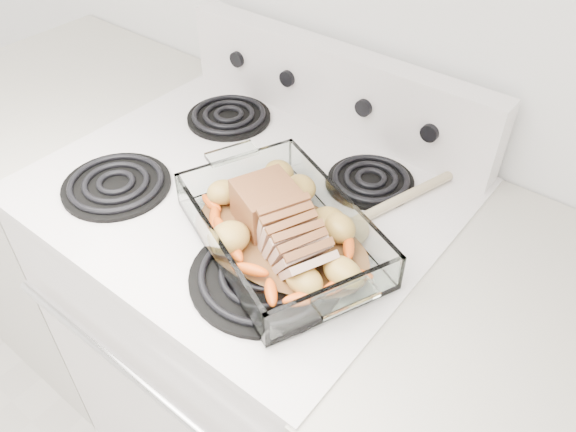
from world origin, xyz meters
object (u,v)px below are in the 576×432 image
Objects in this scene: electric_range at (254,327)px; counter_left at (91,221)px; baking_dish at (281,235)px; pork_roast at (274,220)px.

electric_range reaches higher than counter_left.
pork_roast reaches higher than baking_dish.
baking_dish is at bearing -28.54° from electric_range.
electric_range reaches higher than baking_dish.
counter_left is at bearing -162.78° from baking_dish.
baking_dish is (0.83, -0.09, 0.50)m from counter_left.
pork_roast is (-0.01, -0.00, 0.03)m from baking_dish.
counter_left is (-0.67, -0.00, -0.02)m from electric_range.
pork_roast is (0.82, -0.09, 0.52)m from counter_left.
electric_range is at bearing 0.10° from counter_left.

